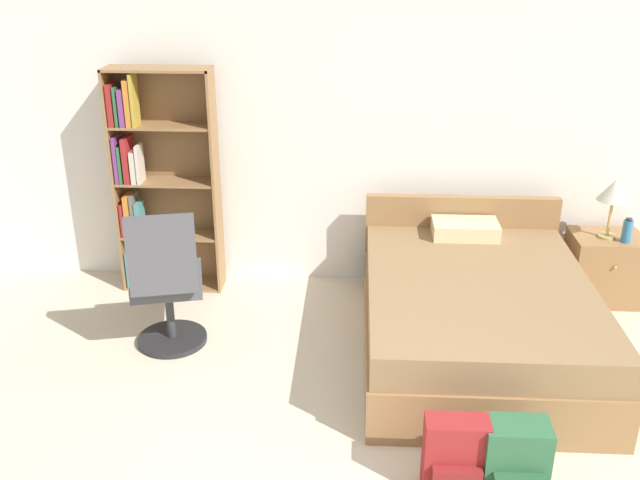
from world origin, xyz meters
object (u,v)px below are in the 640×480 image
bed (475,313)px  table_lamp (614,192)px  backpack_green (515,462)px  water_bottle (627,231)px  office_chair (166,284)px  nightstand (604,268)px  backpack_red (455,458)px  bookshelf (154,180)px

bed → table_lamp: 1.51m
bed → backpack_green: bearing=-89.7°
bed → water_bottle: 1.47m
office_chair → nightstand: size_ratio=1.96×
nightstand → backpack_red: 2.67m
office_chair → backpack_red: (1.83, -1.30, -0.30)m
bed → backpack_green: 1.42m
bed → backpack_red: size_ratio=4.73×
bookshelf → backpack_green: 3.45m
bookshelf → office_chair: (0.32, -1.00, -0.41)m
office_chair → bed: bearing=2.9°
backpack_red → water_bottle: bearing=54.6°
nightstand → backpack_green: bearing=-116.6°
nightstand → backpack_green: size_ratio=1.28×
bed → office_chair: 2.14m
water_bottle → backpack_red: (-1.52, -2.14, -0.43)m
table_lamp → water_bottle: size_ratio=2.45×
table_lamp → backpack_red: size_ratio=1.09×
bookshelf → nightstand: (3.59, -0.06, -0.65)m
bed → backpack_red: bearing=-101.9°
bed → backpack_green: size_ratio=4.80×
bed → water_bottle: (1.23, 0.73, 0.35)m
water_bottle → backpack_green: (-1.22, -2.15, -0.44)m
table_lamp → water_bottle: 0.31m
bookshelf → water_bottle: (3.67, -0.17, -0.28)m
nightstand → table_lamp: 0.65m
bed → backpack_red: 1.44m
bookshelf → bed: bearing=-20.2°
bookshelf → nightstand: bookshelf is taller
water_bottle → backpack_green: 2.51m
bookshelf → office_chair: bookshelf is taller
bed → office_chair: (-2.13, -0.11, 0.22)m
nightstand → bed: bearing=-143.7°
bookshelf → backpack_red: size_ratio=4.17×
bed → water_bottle: size_ratio=10.67×
backpack_red → backpack_green: bearing=-1.7°
bed → nightstand: 1.41m
bed → backpack_green: (0.01, -1.42, -0.09)m
water_bottle → backpack_red: bearing=-125.4°
bookshelf → water_bottle: bearing=-2.7°
backpack_green → office_chair: bearing=148.4°
office_chair → backpack_green: office_chair is taller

